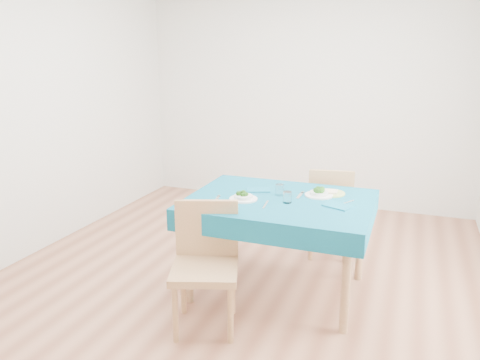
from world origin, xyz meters
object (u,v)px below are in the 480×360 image
(chair_far, at_px, (330,205))
(chair_near, at_px, (204,254))
(bowl_far, at_px, (319,192))
(table, at_px, (279,245))
(side_plate, at_px, (331,193))
(bowl_near, at_px, (243,196))

(chair_far, bearing_deg, chair_near, 59.83)
(chair_near, distance_m, bowl_far, 1.06)
(table, relative_size, chair_near, 1.25)
(chair_near, relative_size, chair_far, 1.13)
(table, height_order, bowl_far, bowl_far)
(bowl_far, bearing_deg, chair_far, 91.28)
(table, xyz_separation_m, chair_near, (-0.32, -0.68, 0.17))
(chair_far, relative_size, side_plate, 4.31)
(table, bearing_deg, bowl_far, 34.34)
(chair_far, height_order, bowl_far, chair_far)
(chair_near, xyz_separation_m, chair_far, (0.57, 1.50, -0.06))
(chair_far, bearing_deg, bowl_near, 52.54)
(chair_far, distance_m, side_plate, 0.63)
(table, xyz_separation_m, bowl_far, (0.26, 0.18, 0.41))
(chair_near, bearing_deg, chair_far, 50.09)
(table, height_order, chair_near, chair_near)
(table, height_order, chair_far, chair_far)
(table, bearing_deg, side_plate, 38.53)
(chair_near, xyz_separation_m, side_plate, (0.65, 0.94, 0.22))
(bowl_far, height_order, side_plate, bowl_far)
(table, relative_size, bowl_far, 6.33)
(chair_near, height_order, bowl_near, chair_near)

